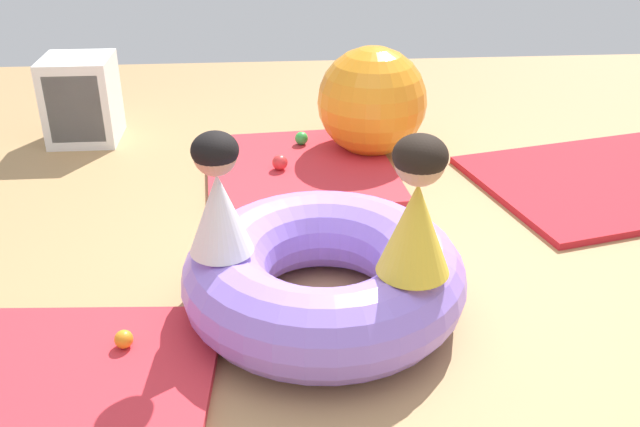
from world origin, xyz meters
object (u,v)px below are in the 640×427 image
child_in_yellow (417,208)px  play_ball_red (280,162)px  exercise_ball_large (372,101)px  play_ball_green (301,138)px  inflatable_cushion (324,276)px  play_ball_orange (124,339)px  child_in_white (218,195)px  storage_cube (81,100)px

child_in_yellow → play_ball_red: size_ratio=5.75×
exercise_ball_large → play_ball_green: bearing=170.6°
inflatable_cushion → exercise_ball_large: size_ratio=1.70×
child_in_yellow → play_ball_red: 1.83m
child_in_yellow → play_ball_orange: 1.22m
play_ball_orange → child_in_yellow: bearing=-2.0°
play_ball_green → child_in_white: bearing=-102.2°
child_in_white → inflatable_cushion: bearing=35.6°
child_in_white → exercise_ball_large: bearing=91.4°
play_ball_orange → exercise_ball_large: exercise_ball_large is taller
child_in_yellow → play_ball_orange: (-1.09, 0.04, -0.54)m
inflatable_cushion → child_in_white: 0.58m
play_ball_green → play_ball_orange: (-0.79, -2.05, -0.01)m
exercise_ball_large → child_in_white: bearing=-115.2°
inflatable_cushion → play_ball_orange: size_ratio=16.25×
inflatable_cushion → play_ball_green: (0.01, 1.82, -0.09)m
child_in_white → storage_cube: (-1.03, 2.17, -0.31)m
play_ball_green → play_ball_red: play_ball_red is taller
play_ball_red → exercise_ball_large: bearing=28.7°
child_in_yellow → storage_cube: 2.96m
play_ball_green → storage_cube: (-1.44, 0.29, 0.20)m
inflatable_cushion → play_ball_orange: 0.82m
child_in_white → child_in_yellow: size_ratio=0.91×
child_in_white → child_in_yellow: child_in_yellow is taller
play_ball_green → child_in_yellow: bearing=-81.8°
exercise_ball_large → storage_cube: size_ratio=1.23×
child_in_white → play_ball_orange: 0.66m
child_in_white → play_ball_green: 1.99m
play_ball_green → exercise_ball_large: 0.52m
inflatable_cushion → exercise_ball_large: 1.81m
play_ball_green → exercise_ball_large: bearing=-9.4°
play_ball_orange → exercise_ball_large: 2.34m
play_ball_orange → exercise_ball_large: bearing=58.0°
child_in_yellow → storage_cube: (-1.74, 2.38, -0.33)m
play_ball_green → storage_cube: bearing=168.6°
child_in_yellow → play_ball_red: child_in_yellow is taller
play_ball_red → exercise_ball_large: 0.72m
play_ball_orange → play_ball_red: (0.64, 1.65, 0.01)m
inflatable_cushion → exercise_ball_large: (0.45, 1.75, 0.17)m
play_ball_orange → inflatable_cushion: bearing=16.4°
inflatable_cushion → child_in_yellow: (0.31, -0.27, 0.44)m
exercise_ball_large → storage_cube: exercise_ball_large is taller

